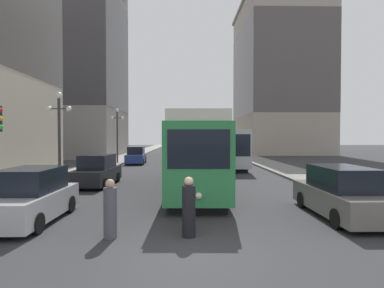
{
  "coord_description": "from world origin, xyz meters",
  "views": [
    {
      "loc": [
        -0.17,
        -7.65,
        2.89
      ],
      "look_at": [
        0.13,
        7.56,
        2.53
      ],
      "focal_mm": 30.13,
      "sensor_mm": 36.0,
      "label": 1
    }
  ],
  "objects_px": {
    "parked_car_left_near": "(31,197)",
    "pedestrian_crossing_far": "(110,211)",
    "streetcar": "(197,151)",
    "transit_bus": "(225,146)",
    "parked_car_left_mid": "(136,156)",
    "parked_car_left_far": "(97,171)",
    "pedestrian_crossing_near": "(189,209)",
    "parked_car_right_far": "(341,194)",
    "lamp_post_left_near": "(59,124)",
    "lamp_post_left_far": "(117,127)"
  },
  "relations": [
    {
      "from": "parked_car_right_far",
      "to": "parked_car_left_far",
      "type": "bearing_deg",
      "value": -35.55
    },
    {
      "from": "streetcar",
      "to": "parked_car_left_mid",
      "type": "xyz_separation_m",
      "value": [
        -5.84,
        16.13,
        -1.26
      ]
    },
    {
      "from": "transit_bus",
      "to": "parked_car_left_far",
      "type": "distance_m",
      "value": 15.07
    },
    {
      "from": "parked_car_right_far",
      "to": "pedestrian_crossing_near",
      "type": "xyz_separation_m",
      "value": [
        -5.47,
        -2.14,
        -0.04
      ]
    },
    {
      "from": "parked_car_right_far",
      "to": "parked_car_left_far",
      "type": "relative_size",
      "value": 1.06
    },
    {
      "from": "parked_car_right_far",
      "to": "pedestrian_crossing_near",
      "type": "height_order",
      "value": "parked_car_right_far"
    },
    {
      "from": "parked_car_right_far",
      "to": "lamp_post_left_near",
      "type": "relative_size",
      "value": 0.93
    },
    {
      "from": "parked_car_left_far",
      "to": "lamp_post_left_far",
      "type": "distance_m",
      "value": 15.05
    },
    {
      "from": "streetcar",
      "to": "lamp_post_left_near",
      "type": "bearing_deg",
      "value": 178.04
    },
    {
      "from": "transit_bus",
      "to": "pedestrian_crossing_near",
      "type": "height_order",
      "value": "transit_bus"
    },
    {
      "from": "pedestrian_crossing_near",
      "to": "lamp_post_left_far",
      "type": "height_order",
      "value": "lamp_post_left_far"
    },
    {
      "from": "parked_car_left_near",
      "to": "lamp_post_left_near",
      "type": "bearing_deg",
      "value": 104.42
    },
    {
      "from": "parked_car_left_mid",
      "to": "lamp_post_left_far",
      "type": "bearing_deg",
      "value": -173.15
    },
    {
      "from": "transit_bus",
      "to": "pedestrian_crossing_near",
      "type": "distance_m",
      "value": 22.17
    },
    {
      "from": "pedestrian_crossing_far",
      "to": "parked_car_left_mid",
      "type": "bearing_deg",
      "value": 154.77
    },
    {
      "from": "parked_car_left_mid",
      "to": "pedestrian_crossing_far",
      "type": "distance_m",
      "value": 25.0
    },
    {
      "from": "transit_bus",
      "to": "parked_car_right_far",
      "type": "height_order",
      "value": "transit_bus"
    },
    {
      "from": "parked_car_left_far",
      "to": "pedestrian_crossing_near",
      "type": "relative_size",
      "value": 2.63
    },
    {
      "from": "pedestrian_crossing_near",
      "to": "pedestrian_crossing_far",
      "type": "distance_m",
      "value": 2.24
    },
    {
      "from": "parked_car_left_near",
      "to": "streetcar",
      "type": "bearing_deg",
      "value": 49.77
    },
    {
      "from": "transit_bus",
      "to": "parked_car_right_far",
      "type": "xyz_separation_m",
      "value": [
        1.75,
        -19.68,
        -1.1
      ]
    },
    {
      "from": "lamp_post_left_near",
      "to": "parked_car_left_far",
      "type": "bearing_deg",
      "value": 21.7
    },
    {
      "from": "parked_car_right_far",
      "to": "transit_bus",
      "type": "bearing_deg",
      "value": -85.06
    },
    {
      "from": "parked_car_left_mid",
      "to": "parked_car_left_far",
      "type": "relative_size",
      "value": 0.96
    },
    {
      "from": "parked_car_left_mid",
      "to": "pedestrian_crossing_far",
      "type": "relative_size",
      "value": 2.61
    },
    {
      "from": "parked_car_left_near",
      "to": "pedestrian_crossing_far",
      "type": "bearing_deg",
      "value": -29.98
    },
    {
      "from": "streetcar",
      "to": "transit_bus",
      "type": "bearing_deg",
      "value": 77.72
    },
    {
      "from": "lamp_post_left_near",
      "to": "parked_car_left_near",
      "type": "bearing_deg",
      "value": -75.53
    },
    {
      "from": "parked_car_left_far",
      "to": "lamp_post_left_near",
      "type": "distance_m",
      "value": 3.44
    },
    {
      "from": "parked_car_left_near",
      "to": "parked_car_left_far",
      "type": "xyz_separation_m",
      "value": [
        0.0,
        8.12,
        0.0
      ]
    },
    {
      "from": "transit_bus",
      "to": "lamp_post_left_near",
      "type": "relative_size",
      "value": 2.48
    },
    {
      "from": "pedestrian_crossing_near",
      "to": "transit_bus",
      "type": "bearing_deg",
      "value": 167.41
    },
    {
      "from": "streetcar",
      "to": "parked_car_left_near",
      "type": "bearing_deg",
      "value": -128.83
    },
    {
      "from": "transit_bus",
      "to": "lamp_post_left_near",
      "type": "height_order",
      "value": "lamp_post_left_near"
    },
    {
      "from": "parked_car_left_near",
      "to": "parked_car_left_far",
      "type": "height_order",
      "value": "same"
    },
    {
      "from": "pedestrian_crossing_far",
      "to": "parked_car_right_far",
      "type": "bearing_deg",
      "value": 73.76
    },
    {
      "from": "streetcar",
      "to": "lamp_post_left_near",
      "type": "relative_size",
      "value": 2.53
    },
    {
      "from": "parked_car_left_near",
      "to": "lamp_post_left_near",
      "type": "relative_size",
      "value": 0.83
    },
    {
      "from": "streetcar",
      "to": "transit_bus",
      "type": "xyz_separation_m",
      "value": [
        3.2,
        13.21,
        -0.15
      ]
    },
    {
      "from": "parked_car_left_near",
      "to": "parked_car_left_mid",
      "type": "bearing_deg",
      "value": 89.95
    },
    {
      "from": "parked_car_left_near",
      "to": "parked_car_right_far",
      "type": "xyz_separation_m",
      "value": [
        10.79,
        0.45,
        0.0
      ]
    },
    {
      "from": "parked_car_right_far",
      "to": "lamp_post_left_far",
      "type": "relative_size",
      "value": 0.86
    },
    {
      "from": "parked_car_left_far",
      "to": "lamp_post_left_far",
      "type": "bearing_deg",
      "value": 100.3
    },
    {
      "from": "transit_bus",
      "to": "lamp_post_left_far",
      "type": "bearing_deg",
      "value": 166.47
    },
    {
      "from": "lamp_post_left_far",
      "to": "parked_car_right_far",
      "type": "bearing_deg",
      "value": -60.36
    },
    {
      "from": "transit_bus",
      "to": "parked_car_left_mid",
      "type": "relative_size",
      "value": 2.96
    },
    {
      "from": "transit_bus",
      "to": "parked_car_left_near",
      "type": "height_order",
      "value": "transit_bus"
    },
    {
      "from": "parked_car_left_mid",
      "to": "lamp_post_left_near",
      "type": "relative_size",
      "value": 0.84
    },
    {
      "from": "streetcar",
      "to": "lamp_post_left_near",
      "type": "distance_m",
      "value": 7.89
    },
    {
      "from": "streetcar",
      "to": "pedestrian_crossing_near",
      "type": "relative_size",
      "value": 7.65
    }
  ]
}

